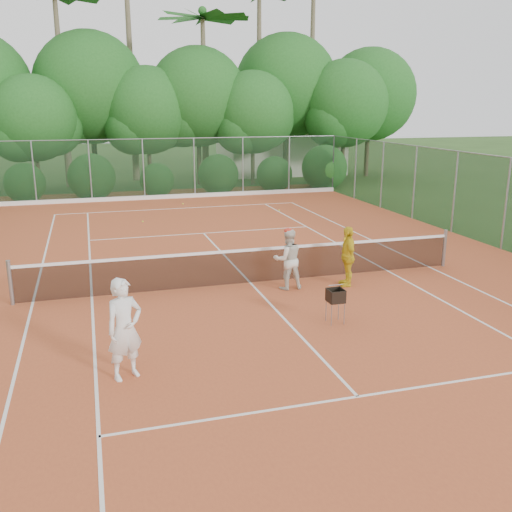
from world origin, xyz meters
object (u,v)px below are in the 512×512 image
at_px(player_center_grp, 288,259).
at_px(player_yellow, 347,256).
at_px(player_white, 125,329).
at_px(ball_hopper, 336,296).

xyz_separation_m(player_center_grp, player_yellow, (1.60, -0.17, -0.00)).
height_order(player_center_grp, player_yellow, player_center_grp).
distance_m(player_white, ball_hopper, 4.77).
bearing_deg(ball_hopper, player_yellow, 68.78).
distance_m(player_center_grp, player_yellow, 1.61).
bearing_deg(player_white, player_center_grp, 17.75).
distance_m(player_yellow, ball_hopper, 2.78).
xyz_separation_m(player_white, player_center_grp, (4.37, 3.92, -0.11)).
bearing_deg(player_white, ball_hopper, -7.66).
bearing_deg(player_yellow, player_center_grp, -85.73).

